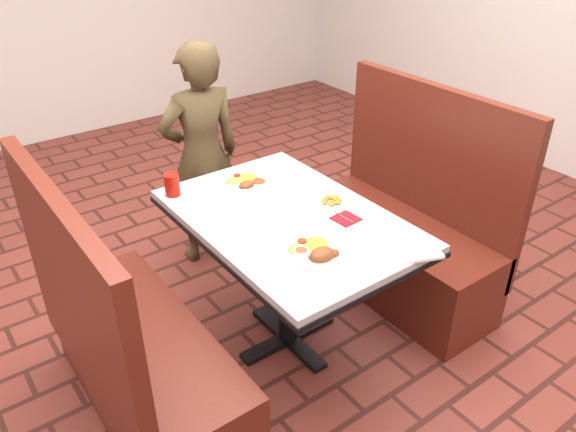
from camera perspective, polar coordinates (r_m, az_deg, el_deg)
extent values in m
plane|color=brown|center=(3.00, 0.00, -12.45)|extent=(7.00, 7.00, 0.00)
cube|color=#B8BABD|center=(2.56, 0.00, -0.34)|extent=(0.80, 1.20, 0.03)
cube|color=black|center=(2.58, 0.00, -0.86)|extent=(0.81, 1.21, 0.02)
cylinder|color=black|center=(2.77, 0.00, -7.02)|extent=(0.10, 0.10, 0.69)
cube|color=black|center=(2.99, 0.00, -12.23)|extent=(0.55, 0.08, 0.03)
cube|color=black|center=(2.99, 0.00, -12.23)|extent=(0.08, 0.55, 0.03)
cube|color=#5E2115|center=(2.60, -13.92, -15.12)|extent=(0.45, 1.20, 0.45)
cube|color=#5E2115|center=(2.25, -20.55, -8.54)|extent=(0.06, 1.20, 0.95)
cube|color=#5E2115|center=(3.27, 10.67, -4.00)|extent=(0.45, 1.20, 0.45)
cube|color=#5E2115|center=(3.18, 14.24, 4.46)|extent=(0.06, 1.20, 0.95)
imported|color=brown|center=(3.35, -8.76, 5.97)|extent=(0.52, 0.37, 1.35)
cylinder|color=white|center=(2.30, 2.82, -3.66)|extent=(0.26, 0.26, 0.02)
ellipsoid|color=yellow|center=(2.32, 2.87, -2.41)|extent=(0.10, 0.10, 0.05)
ellipsoid|color=#78B147|center=(2.29, 1.15, -3.01)|extent=(0.10, 0.09, 0.03)
cylinder|color=red|center=(2.31, 1.43, -2.53)|extent=(0.04, 0.04, 0.01)
ellipsoid|color=brown|center=(2.24, 3.50, -3.49)|extent=(0.11, 0.09, 0.06)
ellipsoid|color=brown|center=(2.26, 4.56, -3.55)|extent=(0.06, 0.05, 0.04)
cylinder|color=white|center=(2.23, 1.37, -3.89)|extent=(0.06, 0.06, 0.04)
cylinder|color=brown|center=(2.22, 1.37, -3.51)|extent=(0.05, 0.05, 0.00)
cylinder|color=white|center=(2.84, -4.22, 3.35)|extent=(0.24, 0.24, 0.01)
ellipsoid|color=yellow|center=(2.86, -4.12, 4.25)|extent=(0.10, 0.10, 0.04)
ellipsoid|color=#78B147|center=(2.84, -5.49, 3.84)|extent=(0.10, 0.08, 0.03)
cylinder|color=red|center=(2.86, -5.22, 4.16)|extent=(0.04, 0.04, 0.01)
ellipsoid|color=brown|center=(2.83, -3.04, 3.75)|extent=(0.07, 0.07, 0.03)
ellipsoid|color=brown|center=(2.78, -4.26, 3.47)|extent=(0.08, 0.06, 0.05)
cylinder|color=white|center=(2.66, 4.44, 1.42)|extent=(0.17, 0.17, 0.01)
cube|color=maroon|center=(2.54, 5.90, -0.27)|extent=(0.12, 0.12, 0.00)
cube|color=silver|center=(2.55, 5.68, -0.14)|extent=(0.01, 0.12, 0.00)
cylinder|color=#AC160B|center=(2.77, -11.70, 3.13)|extent=(0.07, 0.07, 0.11)
cube|color=white|center=(2.36, 12.45, -3.41)|extent=(0.26, 0.24, 0.01)
cube|color=#BDBCC1|center=(2.26, 3.43, -4.15)|extent=(0.07, 0.16, 0.00)
cube|color=silver|center=(2.29, 4.05, -3.68)|extent=(0.05, 0.13, 0.00)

